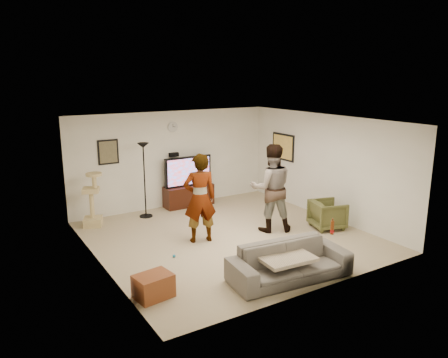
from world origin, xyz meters
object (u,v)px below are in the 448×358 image
cat_tree (91,200)px  sofa (290,262)px  person_right (271,188)px  person_left (200,198)px  armchair (328,214)px  side_table (153,286)px  tv_stand (189,196)px  floor_lamp (145,181)px  tv (188,171)px  beer_bottle (332,228)px

cat_tree → sofa: bearing=-64.4°
person_right → sofa: size_ratio=0.93×
person_left → armchair: bearing=178.5°
armchair → side_table: armchair is taller
tv_stand → floor_lamp: (-1.32, -0.27, 0.64)m
tv_stand → tv: size_ratio=1.01×
armchair → side_table: bearing=116.6°
person_left → person_right: (1.65, -0.25, 0.04)m
beer_bottle → sofa: bearing=180.0°
tv → beer_bottle: size_ratio=5.24×
cat_tree → floor_lamp: bearing=-0.3°
beer_bottle → side_table: bearing=169.1°
tv → armchair: size_ratio=1.86×
person_right → side_table: bearing=48.1°
person_left → person_right: 1.67m
cat_tree → armchair: 5.38m
cat_tree → beer_bottle: size_ratio=5.03×
cat_tree → beer_bottle: bearing=-55.1°
cat_tree → sofa: 4.94m
person_left → side_table: (-1.76, -1.71, -0.75)m
person_right → side_table: 3.80m
person_right → sofa: (-1.18, -2.08, -0.67)m
floor_lamp → beer_bottle: size_ratio=7.29×
cat_tree → person_right: (3.31, -2.37, 0.35)m
tv_stand → side_table: tv_stand is taller
tv → armchair: 3.77m
cat_tree → side_table: size_ratio=2.22×
floor_lamp → sofa: (0.84, -4.43, -0.60)m
cat_tree → beer_bottle: cat_tree is taller
tv_stand → cat_tree: bearing=-174.2°
cat_tree → armchair: (4.50, -2.94, -0.31)m
floor_lamp → cat_tree: bearing=179.7°
sofa → armchair: bearing=38.5°
tv → sofa: (-0.48, -4.71, -0.63)m
armchair → cat_tree: bearing=72.5°
person_right → beer_bottle: (-0.22, -2.08, -0.24)m
tv → floor_lamp: bearing=-168.2°
person_left → beer_bottle: size_ratio=7.48×
floor_lamp → person_left: 2.14m
person_right → beer_bottle: size_ratio=7.82×
tv_stand → tv: 0.66m
floor_lamp → cat_tree: size_ratio=1.45×
floor_lamp → sofa: floor_lamp is taller
tv_stand → side_table: bearing=-123.5°
person_right → person_left: bearing=16.4°
cat_tree → armchair: cat_tree is taller
sofa → cat_tree: bearing=121.7°
side_table → beer_bottle: bearing=-10.9°
tv_stand → person_left: (-0.95, -2.39, 0.66)m
tv → person_left: 2.57m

